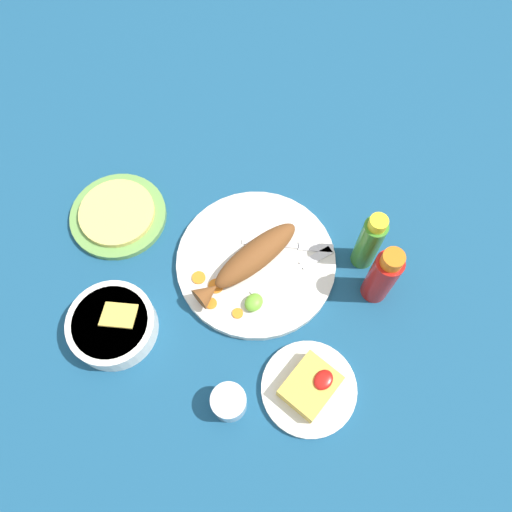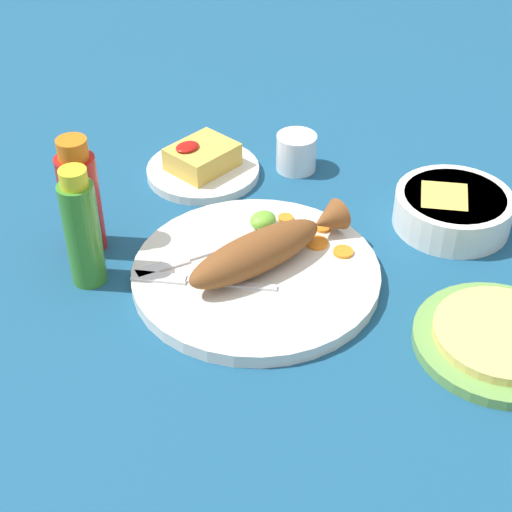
% 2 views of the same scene
% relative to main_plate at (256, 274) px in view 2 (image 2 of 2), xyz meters
% --- Properties ---
extents(ground_plane, '(4.00, 4.00, 0.00)m').
position_rel_main_plate_xyz_m(ground_plane, '(0.00, 0.00, -0.01)').
color(ground_plane, navy).
extents(main_plate, '(0.32, 0.32, 0.02)m').
position_rel_main_plate_xyz_m(main_plate, '(0.00, 0.00, 0.00)').
color(main_plate, silver).
rests_on(main_plate, ground_plane).
extents(fried_fish, '(0.25, 0.09, 0.05)m').
position_rel_main_plate_xyz_m(fried_fish, '(-0.02, 0.00, 0.03)').
color(fried_fish, brown).
rests_on(fried_fish, main_plate).
extents(fork_near, '(0.12, 0.16, 0.00)m').
position_rel_main_plate_xyz_m(fork_near, '(0.07, -0.04, 0.01)').
color(fork_near, silver).
rests_on(fork_near, main_plate).
extents(fork_far, '(0.18, 0.08, 0.00)m').
position_rel_main_plate_xyz_m(fork_far, '(0.04, -0.07, 0.01)').
color(fork_far, silver).
rests_on(fork_far, main_plate).
extents(carrot_slice_near, '(0.03, 0.03, 0.00)m').
position_rel_main_plate_xyz_m(carrot_slice_near, '(-0.10, 0.06, 0.01)').
color(carrot_slice_near, orange).
rests_on(carrot_slice_near, main_plate).
extents(carrot_slice_mid, '(0.02, 0.02, 0.00)m').
position_rel_main_plate_xyz_m(carrot_slice_mid, '(-0.12, 0.01, 0.01)').
color(carrot_slice_mid, orange).
rests_on(carrot_slice_mid, main_plate).
extents(carrot_slice_far, '(0.03, 0.03, 0.00)m').
position_rel_main_plate_xyz_m(carrot_slice_far, '(-0.09, 0.02, 0.01)').
color(carrot_slice_far, orange).
rests_on(carrot_slice_far, main_plate).
extents(carrot_slice_extra, '(0.02, 0.02, 0.00)m').
position_rel_main_plate_xyz_m(carrot_slice_extra, '(-0.11, -0.04, 0.01)').
color(carrot_slice_extra, orange).
rests_on(carrot_slice_extra, main_plate).
extents(lime_wedge_main, '(0.04, 0.03, 0.02)m').
position_rel_main_plate_xyz_m(lime_wedge_main, '(-0.07, -0.06, 0.02)').
color(lime_wedge_main, '#6BB233').
rests_on(lime_wedge_main, main_plate).
extents(hot_sauce_bottle_red, '(0.05, 0.05, 0.16)m').
position_rel_main_plate_xyz_m(hot_sauce_bottle_red, '(0.10, -0.22, 0.07)').
color(hot_sauce_bottle_red, '#B21914').
rests_on(hot_sauce_bottle_red, ground_plane).
extents(hot_sauce_bottle_green, '(0.04, 0.04, 0.16)m').
position_rel_main_plate_xyz_m(hot_sauce_bottle_green, '(0.14, -0.16, 0.07)').
color(hot_sauce_bottle_green, '#3D8428').
rests_on(hot_sauce_bottle_green, ground_plane).
extents(salt_cup, '(0.06, 0.06, 0.06)m').
position_rel_main_plate_xyz_m(salt_cup, '(-0.24, -0.14, 0.02)').
color(salt_cup, silver).
rests_on(salt_cup, ground_plane).
extents(side_plate_fries, '(0.17, 0.17, 0.01)m').
position_rel_main_plate_xyz_m(side_plate_fries, '(-0.13, -0.23, -0.00)').
color(side_plate_fries, silver).
rests_on(side_plate_fries, ground_plane).
extents(fries_pile, '(0.09, 0.08, 0.04)m').
position_rel_main_plate_xyz_m(fries_pile, '(-0.13, -0.23, 0.02)').
color(fries_pile, gold).
rests_on(fries_pile, side_plate_fries).
extents(guacamole_bowl, '(0.16, 0.16, 0.06)m').
position_rel_main_plate_xyz_m(guacamole_bowl, '(-0.27, 0.12, 0.02)').
color(guacamole_bowl, white).
rests_on(guacamole_bowl, ground_plane).
extents(tortilla_plate, '(0.20, 0.20, 0.01)m').
position_rel_main_plate_xyz_m(tortilla_plate, '(-0.10, 0.29, -0.00)').
color(tortilla_plate, '#6B9E4C').
rests_on(tortilla_plate, ground_plane).
extents(tortilla_stack, '(0.16, 0.16, 0.01)m').
position_rel_main_plate_xyz_m(tortilla_stack, '(-0.10, 0.29, 0.01)').
color(tortilla_stack, '#E0C666').
rests_on(tortilla_stack, tortilla_plate).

